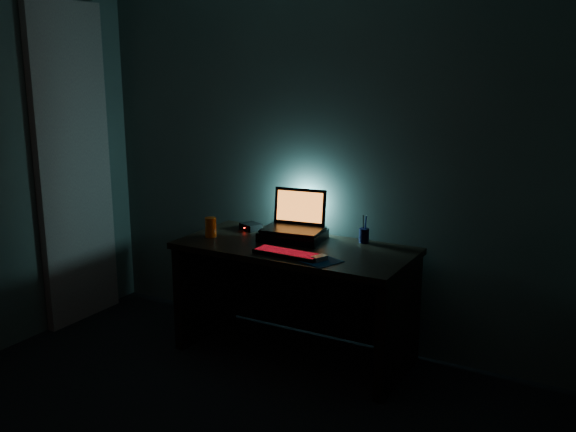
# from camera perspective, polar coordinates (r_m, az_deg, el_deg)

# --- Properties ---
(room) EXTENTS (3.50, 4.00, 2.50)m
(room) POSITION_cam_1_polar(r_m,az_deg,el_deg) (2.69, -16.21, -0.60)
(room) COLOR black
(room) RESTS_ON ground
(desk) EXTENTS (1.50, 0.70, 0.75)m
(desk) POSITION_cam_1_polar(r_m,az_deg,el_deg) (4.19, 0.94, -5.84)
(desk) COLOR black
(desk) RESTS_ON ground
(curtain) EXTENTS (0.06, 0.65, 2.30)m
(curtain) POSITION_cam_1_polar(r_m,az_deg,el_deg) (4.89, -18.50, 4.17)
(curtain) COLOR #BDA797
(curtain) RESTS_ON ground
(riser) EXTENTS (0.44, 0.35, 0.06)m
(riser) POSITION_cam_1_polar(r_m,az_deg,el_deg) (4.20, 0.45, -1.73)
(riser) COLOR black
(riser) RESTS_ON desk
(laptop) EXTENTS (0.41, 0.33, 0.26)m
(laptop) POSITION_cam_1_polar(r_m,az_deg,el_deg) (4.22, 0.70, -0.38)
(laptop) COLOR black
(laptop) RESTS_ON riser
(keyboard) EXTENTS (0.43, 0.15, 0.03)m
(keyboard) POSITION_cam_1_polar(r_m,az_deg,el_deg) (3.86, -0.03, -3.36)
(keyboard) COLOR black
(keyboard) RESTS_ON desk
(mousepad) EXTENTS (0.28, 0.26, 0.00)m
(mousepad) POSITION_cam_1_polar(r_m,az_deg,el_deg) (3.76, 2.81, -3.99)
(mousepad) COLOR navy
(mousepad) RESTS_ON desk
(mouse) EXTENTS (0.08, 0.10, 0.03)m
(mouse) POSITION_cam_1_polar(r_m,az_deg,el_deg) (3.76, 2.81, -3.76)
(mouse) COLOR gray
(mouse) RESTS_ON mousepad
(pen_cup) EXTENTS (0.08, 0.08, 0.09)m
(pen_cup) POSITION_cam_1_polar(r_m,az_deg,el_deg) (4.16, 6.77, -1.74)
(pen_cup) COLOR black
(pen_cup) RESTS_ON desk
(juice_glass) EXTENTS (0.10, 0.10, 0.13)m
(juice_glass) POSITION_cam_1_polar(r_m,az_deg,el_deg) (4.29, -6.89, -1.00)
(juice_glass) COLOR #E5560C
(juice_glass) RESTS_ON desk
(router) EXTENTS (0.17, 0.15, 0.05)m
(router) POSITION_cam_1_polar(r_m,az_deg,el_deg) (4.46, -3.31, -0.95)
(router) COLOR black
(router) RESTS_ON desk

